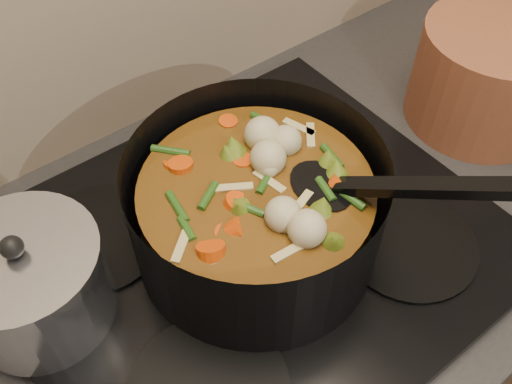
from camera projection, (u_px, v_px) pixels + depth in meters
counter at (254, 382)px, 1.12m from camera, size 2.64×0.64×0.91m
stovetop at (253, 246)px, 0.76m from camera, size 0.62×0.54×0.03m
stockpot at (257, 211)px, 0.70m from camera, size 0.36×0.41×0.23m
saucepan at (32, 283)px, 0.65m from camera, size 0.18×0.18×0.14m
terracotta_crock at (488, 76)px, 0.89m from camera, size 0.29×0.29×0.16m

